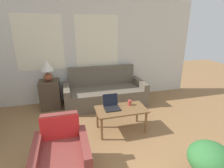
{
  "coord_description": "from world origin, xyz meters",
  "views": [
    {
      "loc": [
        -0.23,
        -0.57,
        1.94
      ],
      "look_at": [
        0.7,
        2.86,
        0.75
      ],
      "focal_mm": 28.0,
      "sensor_mm": 36.0,
      "label": 1
    }
  ],
  "objects_px": {
    "couch": "(105,93)",
    "coffee_table": "(121,111)",
    "armchair": "(62,159)",
    "cup_navy": "(130,103)",
    "potted_plant": "(209,161)",
    "table_lamp": "(47,69)",
    "laptop": "(111,105)"
  },
  "relations": [
    {
      "from": "table_lamp",
      "to": "cup_navy",
      "type": "bearing_deg",
      "value": -39.72
    },
    {
      "from": "armchair",
      "to": "table_lamp",
      "type": "height_order",
      "value": "table_lamp"
    },
    {
      "from": "couch",
      "to": "armchair",
      "type": "relative_size",
      "value": 2.59
    },
    {
      "from": "armchair",
      "to": "coffee_table",
      "type": "bearing_deg",
      "value": 36.64
    },
    {
      "from": "couch",
      "to": "coffee_table",
      "type": "height_order",
      "value": "couch"
    },
    {
      "from": "couch",
      "to": "armchair",
      "type": "distance_m",
      "value": 2.37
    },
    {
      "from": "armchair",
      "to": "potted_plant",
      "type": "distance_m",
      "value": 1.88
    },
    {
      "from": "cup_navy",
      "to": "potted_plant",
      "type": "relative_size",
      "value": 0.17
    },
    {
      "from": "armchair",
      "to": "laptop",
      "type": "xyz_separation_m",
      "value": [
        0.92,
        0.89,
        0.26
      ]
    },
    {
      "from": "cup_navy",
      "to": "laptop",
      "type": "bearing_deg",
      "value": -175.14
    },
    {
      "from": "coffee_table",
      "to": "cup_navy",
      "type": "xyz_separation_m",
      "value": [
        0.21,
        0.11,
        0.11
      ]
    },
    {
      "from": "couch",
      "to": "cup_navy",
      "type": "relative_size",
      "value": 20.1
    },
    {
      "from": "couch",
      "to": "armchair",
      "type": "bearing_deg",
      "value": -116.81
    },
    {
      "from": "table_lamp",
      "to": "coffee_table",
      "type": "distance_m",
      "value": 2.04
    },
    {
      "from": "couch",
      "to": "coffee_table",
      "type": "distance_m",
      "value": 1.31
    },
    {
      "from": "armchair",
      "to": "coffee_table",
      "type": "xyz_separation_m",
      "value": [
        1.09,
        0.81,
        0.15
      ]
    },
    {
      "from": "coffee_table",
      "to": "cup_navy",
      "type": "relative_size",
      "value": 9.35
    },
    {
      "from": "laptop",
      "to": "potted_plant",
      "type": "bearing_deg",
      "value": -61.15
    },
    {
      "from": "coffee_table",
      "to": "potted_plant",
      "type": "bearing_deg",
      "value": -65.07
    },
    {
      "from": "armchair",
      "to": "cup_navy",
      "type": "bearing_deg",
      "value": 35.27
    },
    {
      "from": "armchair",
      "to": "couch",
      "type": "bearing_deg",
      "value": 63.19
    },
    {
      "from": "cup_navy",
      "to": "coffee_table",
      "type": "bearing_deg",
      "value": -152.57
    },
    {
      "from": "table_lamp",
      "to": "cup_navy",
      "type": "relative_size",
      "value": 4.94
    },
    {
      "from": "laptop",
      "to": "cup_navy",
      "type": "bearing_deg",
      "value": 4.86
    },
    {
      "from": "armchair",
      "to": "cup_navy",
      "type": "xyz_separation_m",
      "value": [
        1.3,
        0.92,
        0.26
      ]
    },
    {
      "from": "armchair",
      "to": "potted_plant",
      "type": "bearing_deg",
      "value": -19.94
    },
    {
      "from": "couch",
      "to": "coffee_table",
      "type": "relative_size",
      "value": 2.15
    },
    {
      "from": "coffee_table",
      "to": "armchair",
      "type": "bearing_deg",
      "value": -143.36
    },
    {
      "from": "cup_navy",
      "to": "potted_plant",
      "type": "xyz_separation_m",
      "value": [
        0.46,
        -1.56,
        -0.16
      ]
    },
    {
      "from": "armchair",
      "to": "table_lamp",
      "type": "distance_m",
      "value": 2.35
    },
    {
      "from": "potted_plant",
      "to": "couch",
      "type": "bearing_deg",
      "value": 104.09
    },
    {
      "from": "armchair",
      "to": "laptop",
      "type": "height_order",
      "value": "armchair"
    }
  ]
}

